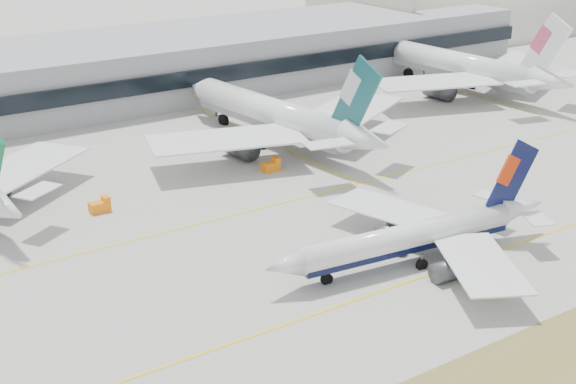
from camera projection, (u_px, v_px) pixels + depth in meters
ground at (336, 285)px, 113.61m from camera, size 3000.00×3000.00×0.00m
taxiing_airliner at (417, 236)px, 119.40m from camera, size 49.80×43.05×16.73m
widebody_cathay at (278, 117)px, 170.70m from camera, size 66.50×65.40×23.82m
widebody_china_air at (466, 68)px, 214.20m from camera, size 68.54×67.18×24.48m
terminal at (59, 77)px, 199.66m from camera, size 280.00×43.10×15.00m
hangar at (449, 33)px, 298.04m from camera, size 91.00×60.00×60.00m
gse_c at (271, 166)px, 157.59m from camera, size 3.55×2.00×2.60m
gse_b at (101, 206)px, 138.29m from camera, size 3.55×2.00×2.60m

